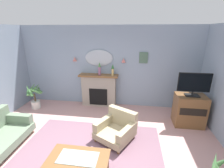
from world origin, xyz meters
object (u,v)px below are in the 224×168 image
at_px(framed_picture, 143,58).
at_px(armchair_beside_couch, 117,127).
at_px(mantel_vase_left, 113,69).
at_px(wall_mirror, 99,58).
at_px(tv_cabinet, 189,110).
at_px(fireplace, 99,91).
at_px(coffee_table, 78,160).
at_px(mantel_vase_right, 100,68).
at_px(wall_sconce_left, 75,59).
at_px(wall_sconce_right, 124,60).
at_px(potted_plant_tall_palm, 34,95).
at_px(tv_flatscreen, 194,84).

height_order(framed_picture, armchair_beside_couch, framed_picture).
distance_m(mantel_vase_left, framed_picture, 1.08).
xyz_separation_m(wall_mirror, tv_cabinet, (2.81, -1.00, -1.26)).
height_order(fireplace, coffee_table, fireplace).
xyz_separation_m(coffee_table, tv_cabinet, (2.54, 2.12, 0.07)).
bearing_deg(framed_picture, mantel_vase_right, -172.92).
bearing_deg(framed_picture, wall_sconce_left, -178.54).
distance_m(fireplace, wall_mirror, 1.15).
height_order(mantel_vase_right, mantel_vase_left, mantel_vase_right).
distance_m(mantel_vase_right, wall_mirror, 0.37).
bearing_deg(wall_mirror, wall_sconce_right, -3.37).
distance_m(wall_sconce_left, wall_sconce_right, 1.70).
bearing_deg(tv_cabinet, potted_plant_tall_palm, 176.24).
bearing_deg(armchair_beside_couch, potted_plant_tall_palm, 157.62).
bearing_deg(framed_picture, mantel_vase_left, -169.80).
relative_size(wall_sconce_left, tv_cabinet, 0.16).
bearing_deg(mantel_vase_right, potted_plant_tall_palm, -167.19).
xyz_separation_m(mantel_vase_right, wall_mirror, (-0.05, 0.17, 0.32)).
distance_m(framed_picture, tv_cabinet, 2.11).
xyz_separation_m(mantel_vase_right, mantel_vase_left, (0.45, 0.00, -0.01)).
bearing_deg(armchair_beside_couch, tv_cabinet, 24.88).
xyz_separation_m(wall_sconce_left, tv_cabinet, (3.66, -0.95, -1.21)).
xyz_separation_m(fireplace, wall_sconce_right, (0.85, 0.09, 1.09)).
relative_size(wall_mirror, tv_flatscreen, 1.14).
xyz_separation_m(wall_sconce_right, coffee_table, (-0.57, -3.07, -1.28)).
bearing_deg(wall_sconce_right, armchair_beside_couch, -90.08).
height_order(mantel_vase_left, wall_sconce_right, wall_sconce_right).
relative_size(wall_sconce_left, armchair_beside_couch, 0.13).
distance_m(mantel_vase_right, tv_cabinet, 3.03).
bearing_deg(armchair_beside_couch, mantel_vase_left, 101.28).
relative_size(coffee_table, potted_plant_tall_palm, 1.21).
height_order(armchair_beside_couch, tv_flatscreen, tv_flatscreen).
bearing_deg(framed_picture, tv_cabinet, -37.55).
relative_size(mantel_vase_left, potted_plant_tall_palm, 0.43).
height_order(wall_mirror, tv_cabinet, wall_mirror).
bearing_deg(mantel_vase_left, wall_mirror, 161.22).
bearing_deg(wall_mirror, armchair_beside_couch, -66.09).
relative_size(mantel_vase_left, tv_cabinet, 0.44).
bearing_deg(mantel_vase_right, armchair_beside_couch, -65.40).
height_order(wall_sconce_right, tv_flatscreen, wall_sconce_right).
bearing_deg(coffee_table, fireplace, 95.29).
bearing_deg(tv_cabinet, wall_sconce_right, 154.19).
relative_size(fireplace, mantel_vase_left, 3.46).
bearing_deg(potted_plant_tall_palm, mantel_vase_left, 10.70).
relative_size(fireplace, tv_flatscreen, 1.62).
xyz_separation_m(tv_cabinet, potted_plant_tall_palm, (-4.97, 0.33, 0.03)).
height_order(fireplace, potted_plant_tall_palm, fireplace).
bearing_deg(fireplace, framed_picture, 5.77).
distance_m(wall_sconce_left, tv_cabinet, 3.97).
xyz_separation_m(coffee_table, tv_flatscreen, (2.54, 2.10, 0.86)).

